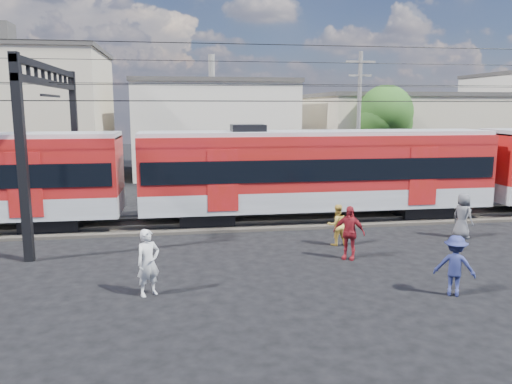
% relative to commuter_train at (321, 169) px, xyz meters
% --- Properties ---
extents(ground, '(120.00, 120.00, 0.00)m').
position_rel_commuter_train_xyz_m(ground, '(-1.67, -8.00, -2.40)').
color(ground, black).
rests_on(ground, ground).
extents(track_bed, '(70.00, 3.40, 0.12)m').
position_rel_commuter_train_xyz_m(track_bed, '(-1.67, 0.00, -2.34)').
color(track_bed, '#2D2823').
rests_on(track_bed, ground).
extents(rail_near, '(70.00, 0.12, 0.12)m').
position_rel_commuter_train_xyz_m(rail_near, '(-1.67, -0.75, -2.22)').
color(rail_near, '#59544C').
rests_on(rail_near, track_bed).
extents(rail_far, '(70.00, 0.12, 0.12)m').
position_rel_commuter_train_xyz_m(rail_far, '(-1.67, 0.75, -2.22)').
color(rail_far, '#59544C').
rests_on(rail_far, track_bed).
extents(commuter_train, '(50.30, 3.08, 4.17)m').
position_rel_commuter_train_xyz_m(commuter_train, '(0.00, 0.00, 0.00)').
color(commuter_train, black).
rests_on(commuter_train, ground).
extents(catenary, '(70.00, 9.30, 7.52)m').
position_rel_commuter_train_xyz_m(catenary, '(-10.32, -0.00, 2.73)').
color(catenary, black).
rests_on(catenary, ground).
extents(building_west, '(14.28, 10.20, 9.30)m').
position_rel_commuter_train_xyz_m(building_west, '(-18.67, 16.00, 2.25)').
color(building_west, '#B8AA8D').
rests_on(building_west, ground).
extents(building_midwest, '(12.24, 12.24, 7.30)m').
position_rel_commuter_train_xyz_m(building_midwest, '(-3.67, 19.00, 1.25)').
color(building_midwest, beige).
rests_on(building_midwest, ground).
extents(building_mideast, '(16.32, 10.20, 6.30)m').
position_rel_commuter_train_xyz_m(building_mideast, '(12.33, 16.00, 0.75)').
color(building_mideast, '#B8AA8D').
rests_on(building_mideast, ground).
extents(utility_pole_mid, '(1.80, 0.24, 8.50)m').
position_rel_commuter_train_xyz_m(utility_pole_mid, '(4.33, 7.00, 2.13)').
color(utility_pole_mid, slate).
rests_on(utility_pole_mid, ground).
extents(tree_near, '(3.82, 3.64, 6.72)m').
position_rel_commuter_train_xyz_m(tree_near, '(7.52, 10.09, 2.26)').
color(tree_near, '#382619').
rests_on(tree_near, ground).
extents(pedestrian_a, '(0.83, 0.75, 1.90)m').
position_rel_commuter_train_xyz_m(pedestrian_a, '(-7.42, -8.39, -1.45)').
color(pedestrian_a, silver).
rests_on(pedestrian_a, ground).
extents(pedestrian_b, '(0.82, 0.67, 1.59)m').
position_rel_commuter_train_xyz_m(pedestrian_b, '(-0.58, -4.21, -1.61)').
color(pedestrian_b, gold).
rests_on(pedestrian_b, ground).
extents(pedestrian_c, '(1.28, 1.11, 1.72)m').
position_rel_commuter_train_xyz_m(pedestrian_c, '(1.06, -9.72, -1.54)').
color(pedestrian_c, navy).
rests_on(pedestrian_c, ground).
extents(pedestrian_d, '(1.18, 0.99, 1.89)m').
position_rel_commuter_train_xyz_m(pedestrian_d, '(-0.73, -5.99, -1.46)').
color(pedestrian_d, maroon).
rests_on(pedestrian_d, ground).
extents(pedestrian_e, '(0.85, 1.04, 1.82)m').
position_rel_commuter_train_xyz_m(pedestrian_e, '(4.78, -3.96, -1.49)').
color(pedestrian_e, '#515156').
rests_on(pedestrian_e, ground).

